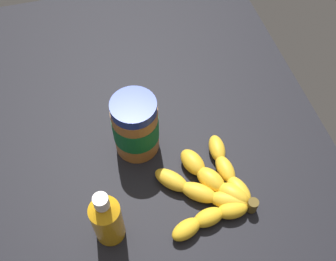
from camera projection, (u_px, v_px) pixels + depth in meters
The scene contains 4 objects.
ground_plane at pixel (158, 133), 88.17cm from camera, with size 98.90×69.34×3.93cm, color black.
banana_bunch at pixel (212, 188), 76.58cm from camera, with size 20.48×17.98×3.72cm.
peanut_butter_jar at pixel (136, 126), 78.46cm from camera, with size 9.09×9.09×13.88cm.
honey_bottle at pixel (107, 219), 68.30cm from camera, with size 5.34×5.34×14.44cm.
Camera 1 is at (-48.14, 10.60, 71.17)cm, focal length 43.18 mm.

